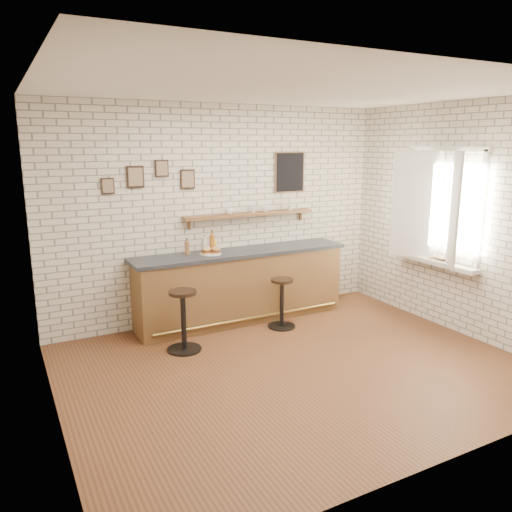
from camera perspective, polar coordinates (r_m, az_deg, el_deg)
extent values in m
plane|color=brown|center=(5.78, 4.57, -12.56)|extent=(5.00, 5.00, 0.00)
cube|color=brown|center=(7.07, -1.67, -3.58)|extent=(3.00, 0.58, 0.96)
cube|color=#2D333A|center=(6.95, -1.70, 0.42)|extent=(3.10, 0.62, 0.05)
cylinder|color=olive|center=(6.91, -0.48, -7.10)|extent=(2.79, 0.04, 0.04)
cylinder|color=white|center=(6.74, -5.20, 0.26)|extent=(0.28, 0.28, 0.01)
cylinder|color=gold|center=(6.77, -4.80, 0.39)|extent=(0.05, 0.05, 0.00)
cylinder|color=gold|center=(6.73, -4.93, 0.31)|extent=(0.05, 0.05, 0.00)
cylinder|color=gold|center=(6.77, -6.23, 0.35)|extent=(0.06, 0.06, 0.00)
cylinder|color=gold|center=(6.78, -5.07, 0.40)|extent=(0.06, 0.06, 0.00)
cylinder|color=gold|center=(6.66, -5.92, 0.16)|extent=(0.06, 0.06, 0.00)
cylinder|color=gold|center=(6.78, -4.82, 0.40)|extent=(0.04, 0.04, 0.00)
cylinder|color=gold|center=(6.68, -5.06, 0.22)|extent=(0.05, 0.05, 0.00)
cylinder|color=gold|center=(6.64, -5.83, 0.13)|extent=(0.04, 0.04, 0.00)
cylinder|color=gold|center=(6.69, -6.50, 0.21)|extent=(0.05, 0.05, 0.00)
cylinder|color=gold|center=(6.72, -4.74, 0.29)|extent=(0.06, 0.06, 0.00)
cylinder|color=gold|center=(6.72, -5.99, 0.27)|extent=(0.04, 0.04, 0.00)
cylinder|color=gold|center=(6.74, -4.96, 0.33)|extent=(0.05, 0.05, 0.00)
cylinder|color=gold|center=(6.79, -4.82, 0.43)|extent=(0.05, 0.05, 0.00)
cylinder|color=gold|center=(6.75, -5.00, 0.34)|extent=(0.05, 0.05, 0.00)
cylinder|color=brown|center=(6.75, -7.87, 0.90)|extent=(0.07, 0.07, 0.17)
cylinder|color=brown|center=(6.73, -7.90, 1.76)|extent=(0.02, 0.02, 0.04)
cylinder|color=black|center=(6.73, -7.91, 1.97)|extent=(0.03, 0.03, 0.01)
cylinder|color=beige|center=(6.84, -5.92, 1.19)|extent=(0.06, 0.06, 0.19)
cylinder|color=beige|center=(6.81, -5.94, 2.15)|extent=(0.02, 0.02, 0.04)
cylinder|color=black|center=(6.81, -5.94, 2.38)|extent=(0.03, 0.03, 0.01)
cylinder|color=#9E5619|center=(6.87, -5.03, 1.46)|extent=(0.07, 0.07, 0.23)
cylinder|color=#9E5619|center=(6.85, -5.05, 2.63)|extent=(0.03, 0.03, 0.05)
cylinder|color=black|center=(6.84, -5.06, 2.90)|extent=(0.03, 0.03, 0.01)
cylinder|color=yellow|center=(6.89, -4.79, 1.18)|extent=(0.06, 0.06, 0.16)
cylinder|color=yellow|center=(6.88, -4.80, 1.96)|extent=(0.03, 0.03, 0.03)
cylinder|color=maroon|center=(6.87, -4.80, 2.14)|extent=(0.03, 0.03, 0.01)
cylinder|color=black|center=(6.26, -8.17, -10.49)|extent=(0.42, 0.42, 0.02)
cylinder|color=black|center=(6.13, -8.28, -7.42)|extent=(0.06, 0.06, 0.69)
cylinder|color=black|center=(6.01, -8.39, -4.14)|extent=(0.40, 0.40, 0.04)
cylinder|color=black|center=(6.94, 2.95, -8.01)|extent=(0.38, 0.38, 0.02)
cylinder|color=black|center=(6.83, 2.98, -5.48)|extent=(0.06, 0.06, 0.63)
cylinder|color=black|center=(6.74, 3.01, -2.80)|extent=(0.35, 0.35, 0.04)
cube|color=brown|center=(7.14, -0.67, 4.80)|extent=(2.00, 0.18, 0.04)
cube|color=brown|center=(6.86, -7.65, 3.69)|extent=(0.03, 0.04, 0.16)
cube|color=brown|center=(7.66, 5.11, 4.69)|extent=(0.03, 0.04, 0.16)
imported|color=white|center=(6.99, -3.08, 5.15)|extent=(0.12, 0.12, 0.09)
imported|color=white|center=(7.16, -0.33, 5.33)|extent=(0.12, 0.12, 0.09)
imported|color=white|center=(7.25, 1.10, 5.44)|extent=(0.13, 0.13, 0.09)
imported|color=white|center=(7.46, 3.93, 5.59)|extent=(0.10, 0.10, 0.08)
cube|color=black|center=(6.59, -13.63, 8.77)|extent=(0.22, 0.02, 0.28)
cube|color=black|center=(6.68, -10.73, 9.81)|extent=(0.18, 0.02, 0.22)
cube|color=black|center=(6.80, -7.83, 8.69)|extent=(0.20, 0.02, 0.26)
cube|color=black|center=(6.52, -16.58, 7.68)|extent=(0.16, 0.02, 0.20)
cube|color=black|center=(7.50, 3.86, 9.53)|extent=(0.46, 0.02, 0.56)
cube|color=white|center=(7.20, 19.74, -0.59)|extent=(0.20, 1.35, 0.06)
cube|color=white|center=(7.08, 21.06, 11.38)|extent=(0.05, 1.30, 0.06)
cube|color=white|center=(7.25, 20.12, -0.52)|extent=(0.05, 1.30, 0.06)
cube|color=white|center=(6.75, 24.37, 4.66)|extent=(0.05, 0.06, 1.50)
cube|color=white|center=(7.54, 17.18, 5.96)|extent=(0.05, 0.06, 1.50)
cube|color=white|center=(6.82, 21.61, 4.97)|extent=(0.40, 0.46, 1.46)
cube|color=white|center=(7.22, 18.01, 5.63)|extent=(0.40, 0.46, 1.46)
imported|color=tan|center=(7.15, 19.88, -0.35)|extent=(0.24, 0.27, 0.02)
imported|color=tan|center=(7.15, 19.90, -0.21)|extent=(0.17, 0.22, 0.02)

